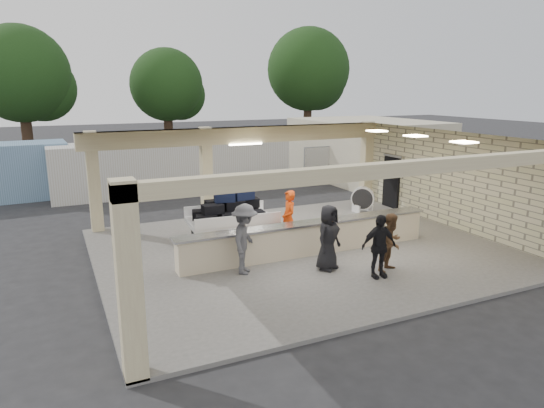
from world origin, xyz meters
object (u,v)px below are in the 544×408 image
baggage_counter (309,238)px  baggage_handler (289,219)px  car_dark (289,156)px  passenger_d (328,237)px  passenger_c (245,239)px  luggage_cart (230,215)px  container_white (175,166)px  passenger_a (391,242)px  drum_fan (363,198)px  passenger_b (379,246)px  car_white_a (327,157)px  car_white_b (350,158)px

baggage_counter → baggage_handler: (-0.26, 0.82, 0.41)m
car_dark → baggage_handler: bearing=151.2°
passenger_d → passenger_c: bearing=134.9°
luggage_cart → container_white: container_white is taller
passenger_c → luggage_cart: bearing=22.0°
baggage_handler → passenger_a: baggage_handler is taller
container_white → drum_fan: bearing=-53.6°
passenger_b → passenger_c: bearing=155.6°
car_white_a → container_white: (-10.61, -3.31, 0.59)m
baggage_handler → car_white_b: bearing=147.2°
car_white_b → container_white: (-11.81, -2.38, 0.59)m
drum_fan → car_white_a: size_ratio=0.23×
luggage_cart → car_dark: size_ratio=0.75×
baggage_handler → luggage_cart: bearing=-126.6°
passenger_a → car_white_b: 18.17m
passenger_d → container_white: container_white is taller
passenger_a → luggage_cart: bearing=103.4°
container_white → car_white_a: bearing=17.1°
passenger_a → passenger_b: size_ratio=0.94×
luggage_cart → baggage_handler: bearing=-39.8°
baggage_counter → passenger_a: passenger_a is taller
drum_fan → baggage_handler: (-4.68, -2.71, 0.35)m
luggage_cart → car_white_a: luggage_cart is taller
baggage_handler → car_white_a: size_ratio=0.40×
baggage_counter → car_white_a: 17.23m
baggage_handler → car_white_b: (10.80, 12.74, -0.36)m
passenger_c → car_white_a: passenger_c is taller
baggage_handler → car_dark: (7.69, 15.22, -0.36)m
container_white → passenger_d: bearing=-85.1°
passenger_c → passenger_d: size_ratio=1.05×
passenger_b → container_white: 13.71m
car_dark → container_white: (-8.70, -4.86, 0.59)m
baggage_handler → car_white_a: bearing=152.4°
passenger_a → car_dark: (6.08, 18.16, -0.25)m
baggage_counter → passenger_d: (-0.15, -1.33, 0.42)m
passenger_d → car_white_b: size_ratio=0.45×
passenger_b → passenger_d: passenger_d is taller
car_dark → passenger_c: bearing=147.8°
drum_fan → car_white_a: (4.92, 10.96, -0.01)m
car_white_a → baggage_counter: bearing=144.6°
car_white_a → car_white_b: (1.20, -0.93, -0.00)m
container_white → luggage_cart: bearing=-92.9°
passenger_b → car_white_b: 18.71m
passenger_c → passenger_a: bearing=-77.4°
luggage_cart → car_white_a: bearing=52.4°
drum_fan → passenger_c: passenger_c is taller
baggage_handler → container_white: bearing=-166.9°
passenger_c → car_white_b: (12.85, 14.21, -0.41)m
luggage_cart → passenger_c: size_ratio=1.52×
baggage_counter → luggage_cart: bearing=127.5°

